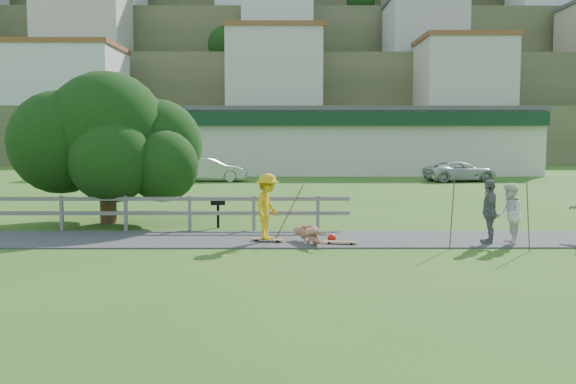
# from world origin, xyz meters

# --- Properties ---
(ground) EXTENTS (260.00, 260.00, 0.00)m
(ground) POSITION_xyz_m (0.00, 0.00, 0.00)
(ground) COLOR #2E601B
(ground) RESTS_ON ground
(path) EXTENTS (34.00, 3.00, 0.04)m
(path) POSITION_xyz_m (0.00, 1.50, 0.02)
(path) COLOR #343436
(path) RESTS_ON ground
(fence) EXTENTS (15.05, 0.10, 1.10)m
(fence) POSITION_xyz_m (-4.62, 3.30, 0.72)
(fence) COLOR #625D57
(fence) RESTS_ON ground
(strip_mall) EXTENTS (32.50, 10.75, 5.10)m
(strip_mall) POSITION_xyz_m (4.00, 34.94, 2.58)
(strip_mall) COLOR beige
(strip_mall) RESTS_ON ground
(hillside) EXTENTS (220.00, 67.00, 47.50)m
(hillside) POSITION_xyz_m (0.00, 91.31, 14.41)
(hillside) COLOR #4A5230
(hillside) RESTS_ON ground
(skater_rider) EXTENTS (1.02, 1.33, 1.83)m
(skater_rider) POSITION_xyz_m (0.48, 0.98, 0.91)
(skater_rider) COLOR gold
(skater_rider) RESTS_ON ground
(skater_fallen) EXTENTS (1.57, 0.98, 0.57)m
(skater_fallen) POSITION_xyz_m (1.67, 0.66, 0.28)
(skater_fallen) COLOR tan
(skater_fallen) RESTS_ON ground
(spectator_a) EXTENTS (0.85, 0.97, 1.68)m
(spectator_a) POSITION_xyz_m (7.03, 0.56, 0.84)
(spectator_a) COLOR white
(spectator_a) RESTS_ON ground
(spectator_b) EXTENTS (0.61, 1.10, 1.78)m
(spectator_b) POSITION_xyz_m (6.55, 0.75, 0.89)
(spectator_b) COLOR slate
(spectator_b) RESTS_ON ground
(car_silver) EXTENTS (4.63, 1.72, 1.51)m
(car_silver) POSITION_xyz_m (-3.82, 25.22, 0.76)
(car_silver) COLOR #B7BCC0
(car_silver) RESTS_ON ground
(car_white) EXTENTS (5.03, 3.11, 1.30)m
(car_white) POSITION_xyz_m (12.39, 24.97, 0.65)
(car_white) COLOR silver
(car_white) RESTS_ON ground
(tree) EXTENTS (6.53, 6.53, 4.54)m
(tree) POSITION_xyz_m (-5.01, 5.02, 2.27)
(tree) COLOR black
(tree) RESTS_ON ground
(bbq) EXTENTS (0.48, 0.38, 0.99)m
(bbq) POSITION_xyz_m (-1.19, 3.94, 0.49)
(bbq) COLOR black
(bbq) RESTS_ON ground
(longboard_rider) EXTENTS (0.95, 0.51, 0.10)m
(longboard_rider) POSITION_xyz_m (0.48, 0.98, 0.05)
(longboard_rider) COLOR brown
(longboard_rider) RESTS_ON ground
(longboard_fallen) EXTENTS (0.94, 0.37, 0.10)m
(longboard_fallen) POSITION_xyz_m (2.47, 0.56, 0.05)
(longboard_fallen) COLOR brown
(longboard_fallen) RESTS_ON ground
(helmet) EXTENTS (0.24, 0.24, 0.24)m
(helmet) POSITION_xyz_m (2.27, 1.01, 0.12)
(helmet) COLOR red
(helmet) RESTS_ON ground
(pole_rider) EXTENTS (0.03, 0.03, 1.78)m
(pole_rider) POSITION_xyz_m (1.08, 1.38, 0.89)
(pole_rider) COLOR brown
(pole_rider) RESTS_ON ground
(pole_spec_left) EXTENTS (0.03, 0.03, 1.81)m
(pole_spec_left) POSITION_xyz_m (5.31, -0.10, 0.90)
(pole_spec_left) COLOR brown
(pole_spec_left) RESTS_ON ground
(pole_spec_right) EXTENTS (0.03, 0.03, 1.77)m
(pole_spec_right) POSITION_xyz_m (7.19, -0.35, 0.89)
(pole_spec_right) COLOR brown
(pole_spec_right) RESTS_ON ground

